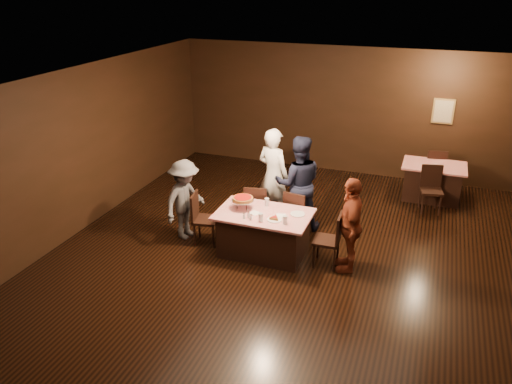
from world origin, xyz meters
TOP-DOWN VIEW (x-y plane):
  - room at (0.00, 0.01)m, footprint 10.00×10.04m
  - main_table at (-0.45, 0.57)m, footprint 1.60×1.00m
  - back_table at (2.18, 4.01)m, footprint 1.30×0.90m
  - chair_far_left at (-0.85, 1.32)m, footprint 0.49×0.49m
  - chair_far_right at (-0.05, 1.32)m, footprint 0.48×0.48m
  - chair_end_left at (-1.55, 0.57)m, footprint 0.49×0.49m
  - chair_end_right at (0.65, 0.57)m, footprint 0.43×0.43m
  - chair_back_near at (2.18, 3.31)m, footprint 0.50×0.50m
  - chair_back_far at (2.18, 4.61)m, footprint 0.49×0.49m
  - diner_white_jacket at (-0.72, 1.86)m, footprint 0.79×0.64m
  - diner_navy_hoodie at (-0.17, 1.70)m, footprint 1.07×0.96m
  - diner_grey_knit at (-1.99, 0.65)m, footprint 0.75×1.06m
  - diner_red_shirt at (1.01, 0.58)m, footprint 0.60×1.01m
  - pizza_stand at (-0.85, 0.62)m, footprint 0.38×0.38m
  - plate_with_slice at (-0.20, 0.39)m, footprint 0.25×0.25m
  - plate_empty at (0.10, 0.72)m, footprint 0.25×0.25m
  - glass_front_left at (-0.40, 0.27)m, footprint 0.08×0.08m
  - glass_front_right at (-0.00, 0.32)m, footprint 0.08×0.08m
  - glass_back at (-0.50, 0.87)m, footprint 0.08×0.08m
  - condiments at (-0.63, 0.29)m, footprint 0.17×0.10m
  - napkin_center at (-0.15, 0.57)m, footprint 0.19×0.19m
  - napkin_left at (-0.60, 0.52)m, footprint 0.21×0.21m

SIDE VIEW (x-z plane):
  - main_table at x=-0.45m, z-range 0.00..0.77m
  - back_table at x=2.18m, z-range 0.00..0.77m
  - chair_far_left at x=-0.85m, z-range 0.00..0.95m
  - chair_far_right at x=-0.05m, z-range 0.00..0.95m
  - chair_end_left at x=-1.55m, z-range 0.00..0.95m
  - chair_end_right at x=0.65m, z-range 0.00..0.95m
  - chair_back_near at x=2.18m, z-range 0.00..0.95m
  - chair_back_far at x=2.18m, z-range 0.00..0.95m
  - diner_grey_knit at x=-1.99m, z-range 0.00..1.50m
  - napkin_center at x=-0.15m, z-range 0.77..0.78m
  - napkin_left at x=-0.60m, z-range 0.77..0.78m
  - plate_empty at x=0.10m, z-range 0.77..0.78m
  - plate_with_slice at x=-0.20m, z-range 0.76..0.83m
  - diner_red_shirt at x=1.01m, z-range 0.00..1.61m
  - condiments at x=-0.63m, z-range 0.77..0.87m
  - glass_front_left at x=-0.40m, z-range 0.77..0.91m
  - glass_front_right at x=0.00m, z-range 0.77..0.91m
  - glass_back at x=-0.50m, z-range 0.77..0.91m
  - diner_navy_hoodie at x=-0.17m, z-range 0.00..1.83m
  - diner_white_jacket at x=-0.72m, z-range 0.00..1.87m
  - pizza_stand at x=-0.85m, z-range 0.84..1.06m
  - room at x=0.00m, z-range 0.63..3.65m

